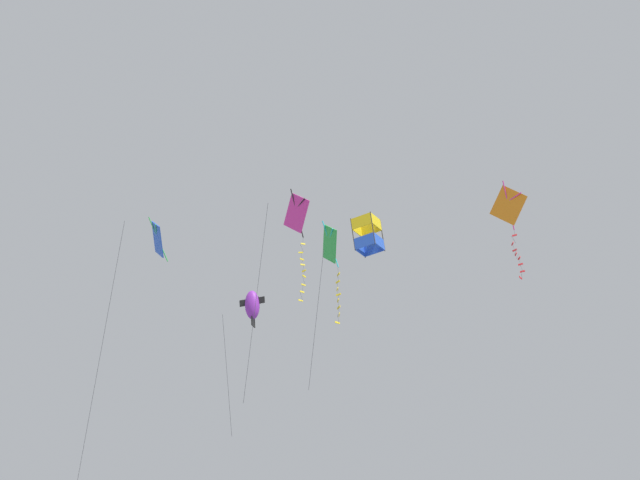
{
  "coord_description": "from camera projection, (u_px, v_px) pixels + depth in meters",
  "views": [
    {
      "loc": [
        -26.06,
        15.83,
        1.25
      ],
      "look_at": [
        0.17,
        0.12,
        25.14
      ],
      "focal_mm": 60.01,
      "sensor_mm": 36.0,
      "label": 1
    }
  ],
  "objects": [
    {
      "name": "kite_diamond_upper_right",
      "position": [
        509.0,
        207.0,
        37.61
      ],
      "size": [
        1.52,
        0.77,
        3.79
      ],
      "rotation": [
        0.47,
        0.0,
        3.76
      ],
      "color": "orange"
    },
    {
      "name": "kite_diamond_highest",
      "position": [
        330.0,
        246.0,
        35.16
      ],
      "size": [
        1.63,
        0.95,
        6.03
      ],
      "rotation": [
        0.33,
        0.0,
        3.11
      ],
      "color": "green"
    },
    {
      "name": "kite_diamond_far_centre",
      "position": [
        156.0,
        242.0,
        36.7
      ],
      "size": [
        3.43,
        2.15,
        9.21
      ],
      "rotation": [
        0.51,
        0.0,
        3.16
      ],
      "color": "blue"
    },
    {
      "name": "kite_fish_mid_left",
      "position": [
        252.0,
        305.0,
        38.78
      ],
      "size": [
        1.82,
        1.56,
        5.25
      ],
      "rotation": [
        0.25,
        0.0,
        3.89
      ],
      "color": "purple"
    },
    {
      "name": "kite_box_near_right",
      "position": [
        368.0,
        235.0,
        44.32
      ],
      "size": [
        1.47,
        1.59,
        1.67
      ],
      "rotation": [
        0.24,
        0.0,
        3.66
      ],
      "color": "yellow"
    },
    {
      "name": "kite_diamond_low_drifter",
      "position": [
        296.0,
        215.0,
        40.02
      ],
      "size": [
        3.17,
        2.19,
        8.26
      ],
      "rotation": [
        0.36,
        0.0,
        3.43
      ],
      "color": "#DB2D93"
    }
  ]
}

